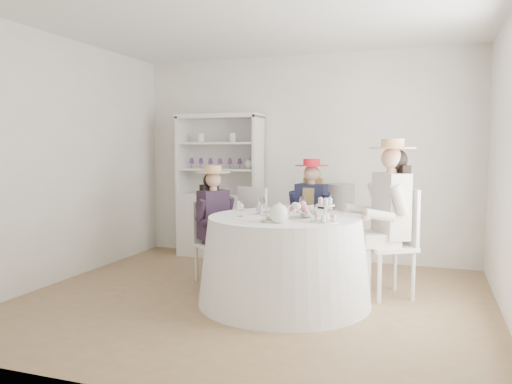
% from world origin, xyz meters
% --- Properties ---
extents(ground, '(4.50, 4.50, 0.00)m').
position_xyz_m(ground, '(0.00, 0.00, 0.00)').
color(ground, olive).
rests_on(ground, ground).
extents(ceiling, '(4.50, 4.50, 0.00)m').
position_xyz_m(ceiling, '(0.00, 0.00, 2.70)').
color(ceiling, white).
rests_on(ceiling, wall_back).
extents(wall_back, '(4.50, 0.00, 4.50)m').
position_xyz_m(wall_back, '(0.00, 2.00, 1.35)').
color(wall_back, silver).
rests_on(wall_back, ground).
extents(wall_front, '(4.50, 0.00, 4.50)m').
position_xyz_m(wall_front, '(0.00, -2.00, 1.35)').
color(wall_front, silver).
rests_on(wall_front, ground).
extents(wall_left, '(0.00, 4.50, 4.50)m').
position_xyz_m(wall_left, '(-2.25, 0.00, 1.35)').
color(wall_left, silver).
rests_on(wall_left, ground).
extents(tea_table, '(1.65, 1.65, 0.83)m').
position_xyz_m(tea_table, '(0.31, 0.03, 0.41)').
color(tea_table, white).
rests_on(tea_table, ground).
extents(hutch, '(1.23, 0.65, 1.94)m').
position_xyz_m(hutch, '(-1.09, 1.77, 0.69)').
color(hutch, silver).
rests_on(hutch, ground).
extents(side_table, '(0.53, 0.53, 0.70)m').
position_xyz_m(side_table, '(0.56, 1.74, 0.35)').
color(side_table, silver).
rests_on(side_table, ground).
extents(hatbox, '(0.43, 0.43, 0.33)m').
position_xyz_m(hatbox, '(0.56, 1.74, 0.86)').
color(hatbox, black).
rests_on(hatbox, side_table).
extents(guest_left, '(0.55, 0.50, 1.29)m').
position_xyz_m(guest_left, '(-0.63, 0.51, 0.73)').
color(guest_left, silver).
rests_on(guest_left, ground).
extents(guest_mid, '(0.50, 0.52, 1.36)m').
position_xyz_m(guest_mid, '(0.32, 1.08, 0.77)').
color(guest_mid, silver).
rests_on(guest_mid, ground).
extents(guest_right, '(0.67, 0.63, 1.57)m').
position_xyz_m(guest_right, '(1.23, 0.54, 0.88)').
color(guest_right, silver).
rests_on(guest_right, ground).
extents(spare_chair, '(0.55, 0.55, 1.04)m').
position_xyz_m(spare_chair, '(-0.23, 0.85, 0.56)').
color(spare_chair, silver).
rests_on(spare_chair, ground).
extents(teacup_a, '(0.11, 0.11, 0.07)m').
position_xyz_m(teacup_a, '(0.05, 0.09, 0.87)').
color(teacup_a, white).
rests_on(teacup_a, tea_table).
extents(teacup_b, '(0.08, 0.08, 0.06)m').
position_xyz_m(teacup_b, '(0.27, 0.33, 0.86)').
color(teacup_b, white).
rests_on(teacup_b, tea_table).
extents(teacup_c, '(0.11, 0.11, 0.07)m').
position_xyz_m(teacup_c, '(0.55, 0.20, 0.87)').
color(teacup_c, white).
rests_on(teacup_c, tea_table).
extents(flower_bowl, '(0.23, 0.23, 0.05)m').
position_xyz_m(flower_bowl, '(0.54, 0.03, 0.86)').
color(flower_bowl, white).
rests_on(flower_bowl, tea_table).
extents(flower_arrangement, '(0.19, 0.19, 0.07)m').
position_xyz_m(flower_arrangement, '(0.51, -0.06, 0.92)').
color(flower_arrangement, '#DE6F83').
rests_on(flower_arrangement, tea_table).
extents(table_teapot, '(0.25, 0.18, 0.18)m').
position_xyz_m(table_teapot, '(0.38, -0.38, 0.91)').
color(table_teapot, white).
rests_on(table_teapot, tea_table).
extents(sandwich_plate, '(0.27, 0.27, 0.06)m').
position_xyz_m(sandwich_plate, '(0.32, -0.28, 0.85)').
color(sandwich_plate, white).
rests_on(sandwich_plate, tea_table).
extents(cupcake_stand, '(0.23, 0.23, 0.21)m').
position_xyz_m(cupcake_stand, '(0.75, -0.22, 0.91)').
color(cupcake_stand, white).
rests_on(cupcake_stand, tea_table).
extents(stemware_set, '(0.87, 0.91, 0.15)m').
position_xyz_m(stemware_set, '(0.31, 0.03, 0.91)').
color(stemware_set, white).
rests_on(stemware_set, tea_table).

